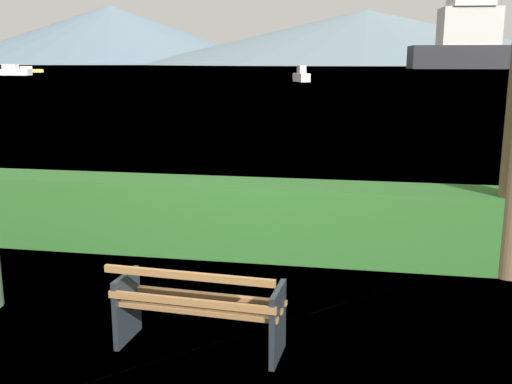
# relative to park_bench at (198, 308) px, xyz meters

# --- Properties ---
(ground_plane) EXTENTS (1400.00, 1400.00, 0.00)m
(ground_plane) POSITION_rel_park_bench_xyz_m (0.00, 0.06, -0.42)
(ground_plane) COLOR olive
(water_surface) EXTENTS (620.00, 620.00, 0.00)m
(water_surface) POSITION_rel_park_bench_xyz_m (0.00, 307.11, -0.42)
(water_surface) COLOR #7A99A8
(water_surface) RESTS_ON ground_plane
(park_bench) EXTENTS (1.61, 0.67, 0.87)m
(park_bench) POSITION_rel_park_bench_xyz_m (0.00, 0.00, 0.00)
(park_bench) COLOR olive
(park_bench) RESTS_ON ground_plane
(hedge_row) EXTENTS (10.29, 0.81, 1.03)m
(hedge_row) POSITION_rel_park_bench_xyz_m (0.00, 2.89, 0.09)
(hedge_row) COLOR #285B23
(hedge_row) RESTS_ON ground_plane
(fishing_boat_near) EXTENTS (7.21, 7.07, 1.53)m
(fishing_boat_near) POSITION_rel_park_bench_xyz_m (-79.56, 128.20, 0.12)
(fishing_boat_near) COLOR gold
(fishing_boat_near) RESTS_ON water_surface
(sailboat_mid) EXTENTS (2.78, 4.58, 2.12)m
(sailboat_mid) POSITION_rel_park_bench_xyz_m (-6.96, 74.76, 0.33)
(sailboat_mid) COLOR silver
(sailboat_mid) RESTS_ON water_surface
(tender_far) EXTENTS (7.74, 4.06, 2.16)m
(tender_far) POSITION_rel_park_bench_xyz_m (-65.96, 100.61, 0.36)
(tender_far) COLOR silver
(tender_far) RESTS_ON water_surface
(distant_hills) EXTENTS (833.00, 433.99, 56.36)m
(distant_hills) POSITION_rel_park_bench_xyz_m (7.95, 562.74, 25.54)
(distant_hills) COLOR slate
(distant_hills) RESTS_ON ground_plane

